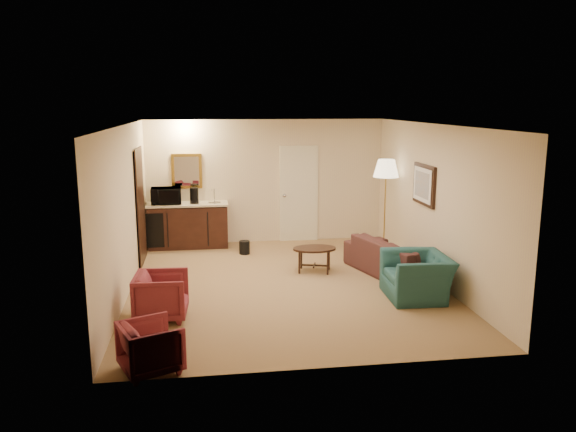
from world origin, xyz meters
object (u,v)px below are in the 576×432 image
sofa (397,253)px  rose_chair_far (151,345)px  waste_bin (244,247)px  microwave (166,194)px  teal_armchair (417,269)px  coffee_maker (194,196)px  rose_chair_near (161,294)px  coffee_table (314,260)px  floor_lamp (385,207)px  wetbar_cabinet (188,225)px

sofa → rose_chair_far: sofa is taller
waste_bin → microwave: (-1.53, 0.71, 0.99)m
teal_armchair → coffee_maker: size_ratio=3.21×
rose_chair_near → coffee_table: rose_chair_near is taller
floor_lamp → microwave: (-4.27, 1.03, 0.19)m
sofa → microwave: microwave is taller
sofa → teal_armchair: size_ratio=2.06×
sofa → waste_bin: size_ratio=8.13×
wetbar_cabinet → microwave: microwave is taller
teal_armchair → coffee_table: size_ratio=1.36×
rose_chair_near → coffee_maker: 3.98m
floor_lamp → coffee_maker: floor_lamp is taller
floor_lamp → coffee_maker: size_ratio=5.81×
waste_bin → wetbar_cabinet: bearing=146.9°
rose_chair_far → floor_lamp: size_ratio=0.34×
coffee_table → coffee_maker: bearing=135.9°
rose_chair_near → coffee_table: 3.12m
rose_chair_far → coffee_table: size_ratio=0.83×
rose_chair_near → floor_lamp: (4.10, 2.90, 0.58)m
sofa → microwave: bearing=40.5°
sofa → floor_lamp: 1.60m
wetbar_cabinet → waste_bin: wetbar_cabinet is taller
teal_armchair → sofa: bearing=179.5°
rose_chair_far → coffee_table: 4.25m
floor_lamp → rose_chair_near: bearing=-144.8°
rose_chair_far → waste_bin: (1.36, 4.80, -0.18)m
waste_bin → sofa: bearing=-36.0°
rose_chair_far → coffee_maker: size_ratio=1.95×
rose_chair_far → microwave: (-0.17, 5.51, 0.81)m
floor_lamp → rose_chair_far: bearing=-132.5°
sofa → microwave: (-4.02, 2.53, 0.71)m
wetbar_cabinet → rose_chair_far: 5.53m
waste_bin → microwave: size_ratio=0.44×
sofa → microwave: 4.80m
coffee_table → floor_lamp: (1.60, 1.04, 0.72)m
wetbar_cabinet → waste_bin: 1.36m
wetbar_cabinet → rose_chair_near: bearing=-93.6°
wetbar_cabinet → floor_lamp: 4.02m
microwave → rose_chair_near: bearing=-90.3°
coffee_table → waste_bin: bearing=130.0°
coffee_maker → microwave: bearing=159.7°
rose_chair_near → waste_bin: 3.50m
coffee_table → rose_chair_near: bearing=-143.4°
rose_chair_near → coffee_maker: size_ratio=2.22×
wetbar_cabinet → waste_bin: size_ratio=6.24×
rose_chair_near → coffee_maker: (0.39, 3.89, 0.72)m
rose_chair_near → teal_armchair: bearing=-82.4°
sofa → floor_lamp: size_ratio=1.14×
sofa → rose_chair_near: size_ratio=2.98×
rose_chair_near → coffee_maker: bearing=-2.9°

